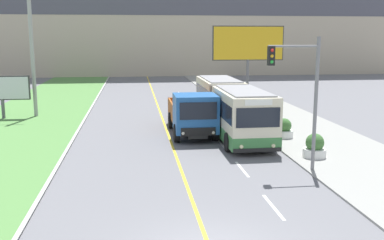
{
  "coord_description": "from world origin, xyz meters",
  "views": [
    {
      "loc": [
        -2.02,
        -11.26,
        5.91
      ],
      "look_at": [
        1.1,
        12.66,
        1.4
      ],
      "focal_mm": 42.0,
      "sensor_mm": 36.0,
      "label": 1
    }
  ],
  "objects": [
    {
      "name": "billboard_small",
      "position": [
        -11.46,
        22.34,
        2.17
      ],
      "size": [
        3.94,
        0.24,
        3.12
      ],
      "color": "#59595B",
      "rests_on": "ground_plane"
    },
    {
      "name": "city_bus",
      "position": [
        3.96,
        16.09,
        1.53
      ],
      "size": [
        2.65,
        13.04,
        3.01
      ],
      "color": "beige",
      "rests_on": "ground_plane"
    },
    {
      "name": "billboard_large",
      "position": [
        8.01,
        27.56,
        5.14
      ],
      "size": [
        6.33,
        0.24,
        6.81
      ],
      "color": "#59595B",
      "rests_on": "ground_plane"
    },
    {
      "name": "lane_marking_centre",
      "position": [
        0.35,
        1.88,
        0.0
      ],
      "size": [
        2.88,
        140.0,
        0.01
      ],
      "color": "gold",
      "rests_on": "ground_plane"
    },
    {
      "name": "utility_pole_far",
      "position": [
        -9.33,
        23.09,
        5.31
      ],
      "size": [
        1.8,
        0.28,
        10.51
      ],
      "color": "#9E9E99",
      "rests_on": "ground_plane"
    },
    {
      "name": "planter_round_second",
      "position": [
        6.62,
        13.43,
        0.58
      ],
      "size": [
        1.05,
        1.05,
        1.14
      ],
      "color": "silver",
      "rests_on": "sidewalk_right"
    },
    {
      "name": "dump_truck",
      "position": [
        1.43,
        14.61,
        1.32
      ],
      "size": [
        2.51,
        6.89,
        2.66
      ],
      "color": "black",
      "rests_on": "ground_plane"
    },
    {
      "name": "planter_round_near",
      "position": [
        6.67,
        9.06,
        0.59
      ],
      "size": [
        1.12,
        1.12,
        1.18
      ],
      "color": "silver",
      "rests_on": "sidewalk_right"
    },
    {
      "name": "traffic_light_mast",
      "position": [
        5.14,
        7.12,
        3.75
      ],
      "size": [
        2.28,
        0.32,
        5.9
      ],
      "color": "slate",
      "rests_on": "ground_plane"
    },
    {
      "name": "planter_round_third",
      "position": [
        6.73,
        17.8,
        0.57
      ],
      "size": [
        1.03,
        1.03,
        1.13
      ],
      "color": "silver",
      "rests_on": "sidewalk_right"
    }
  ]
}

